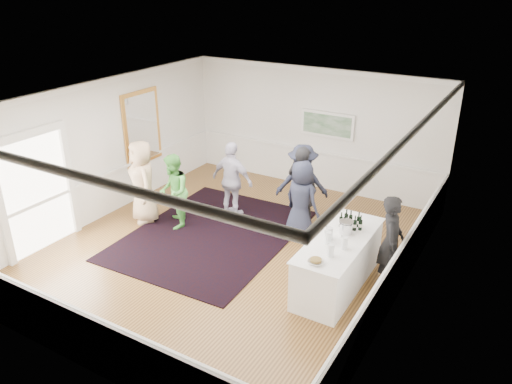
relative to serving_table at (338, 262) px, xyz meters
The scene contains 23 objects.
floor 2.47m from the serving_table, behind, with size 8.00×8.00×0.00m, color olive.
ceiling 3.63m from the serving_table, behind, with size 7.00×8.00×0.02m, color white.
wall_left 6.03m from the serving_table, behind, with size 0.02×8.00×3.20m, color white.
wall_right 1.55m from the serving_table, ahead, with size 0.02×8.00×3.20m, color white.
wall_back 4.91m from the serving_table, 120.44° to the left, with size 7.00×0.02×3.20m, color white.
wall_front 4.70m from the serving_table, 121.98° to the right, with size 7.00×0.02×3.20m, color white.
wainscoting 2.42m from the serving_table, behind, with size 7.00×8.00×1.00m, color white, non-canonical shape.
mirror 6.18m from the serving_table, 166.39° to the left, with size 0.05×1.25×1.85m.
doorway 6.20m from the serving_table, 163.14° to the right, with size 0.10×1.78×2.56m.
landscape_painting 4.72m from the serving_table, 116.43° to the left, with size 1.44×0.06×0.66m.
area_rug 3.18m from the serving_table, behind, with size 3.27×4.29×0.02m, color black.
serving_table is the anchor object (origin of this frame).
bartender 1.01m from the serving_table, 33.17° to the left, with size 0.65×0.43×1.79m, color black.
guest_tan 4.92m from the serving_table, behind, with size 0.95×0.62×1.94m, color tan.
guest_green 4.12m from the serving_table, behind, with size 0.83×0.65×1.71m, color #53AE45.
guest_lilac 3.57m from the serving_table, 155.91° to the left, with size 1.08×0.45×1.84m, color silver.
guest_dark_a 2.76m from the serving_table, 129.98° to the left, with size 1.20×0.69×1.85m, color #1F2335.
guest_dark_b 2.44m from the serving_table, 132.18° to the left, with size 0.70×0.46×1.93m, color black.
guest_navy 1.97m from the serving_table, 136.50° to the left, with size 0.86×0.56×1.77m, color #1F2335.
wine_bottles 0.83m from the serving_table, 91.77° to the left, with size 0.43×0.26×0.31m.
juice_pitchers 0.69m from the serving_table, 91.84° to the right, with size 0.47×0.65×0.24m.
ice_bucket 0.65m from the serving_table, 89.04° to the left, with size 0.26×0.26×0.24m, color silver.
nut_bowl 1.10m from the serving_table, 92.47° to the right, with size 0.27×0.27×0.08m.
Camera 1 is at (5.08, -7.62, 5.34)m, focal length 35.00 mm.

